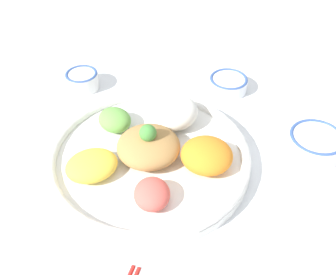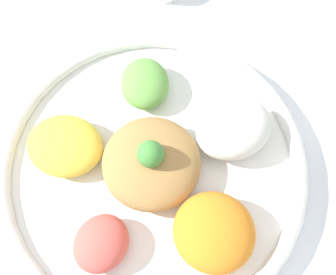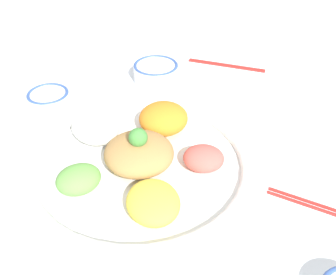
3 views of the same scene
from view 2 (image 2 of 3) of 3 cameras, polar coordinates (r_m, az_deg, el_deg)
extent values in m
plane|color=white|center=(0.64, 0.15, -4.45)|extent=(2.40, 2.40, 0.00)
cylinder|color=white|center=(0.63, -1.93, -4.14)|extent=(0.41, 0.41, 0.02)
torus|color=white|center=(0.62, -1.97, -3.74)|extent=(0.41, 0.41, 0.02)
ellipsoid|color=orange|center=(0.58, 5.64, -11.41)|extent=(0.14, 0.14, 0.05)
ellipsoid|color=white|center=(0.62, 8.04, 1.06)|extent=(0.10, 0.12, 0.06)
ellipsoid|color=#6BAD4C|center=(0.65, -2.83, 6.57)|extent=(0.08, 0.08, 0.04)
ellipsoid|color=yellow|center=(0.63, -12.45, -1.00)|extent=(0.12, 0.13, 0.04)
ellipsoid|color=#E55B51|center=(0.59, -8.15, -12.66)|extent=(0.10, 0.10, 0.04)
ellipsoid|color=#AD7F47|center=(0.60, -2.04, -3.14)|extent=(0.13, 0.13, 0.05)
sphere|color=#478E3D|center=(0.56, -2.16, -2.02)|extent=(0.03, 0.03, 0.03)
camera|label=1|loc=(0.44, -104.29, -40.97)|focal=42.00mm
camera|label=3|loc=(0.66, -65.33, 28.62)|focal=42.00mm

